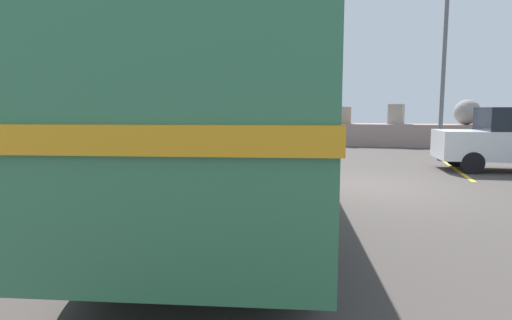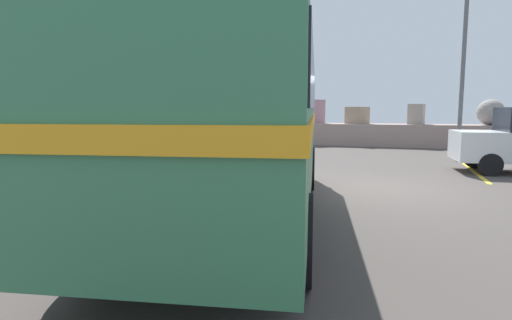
# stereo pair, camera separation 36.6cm
# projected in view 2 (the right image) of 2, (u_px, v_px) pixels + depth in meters

# --- Properties ---
(ground) EXTENTS (32.00, 26.00, 0.02)m
(ground) POSITION_uv_depth(u_px,v_px,m) (375.00, 188.00, 9.63)
(ground) COLOR #47413D
(breakwater) EXTENTS (31.36, 2.49, 2.45)m
(breakwater) POSITION_uv_depth(u_px,v_px,m) (385.00, 132.00, 20.70)
(breakwater) COLOR gray
(breakwater) RESTS_ON ground
(vintage_coach) EXTENTS (3.92, 8.88, 3.70)m
(vintage_coach) POSITION_uv_depth(u_px,v_px,m) (239.00, 95.00, 6.79)
(vintage_coach) COLOR black
(vintage_coach) RESTS_ON ground
(lamp_post) EXTENTS (1.01, 0.42, 7.08)m
(lamp_post) POSITION_uv_depth(u_px,v_px,m) (467.00, 45.00, 13.90)
(lamp_post) COLOR #5B5B60
(lamp_post) RESTS_ON ground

